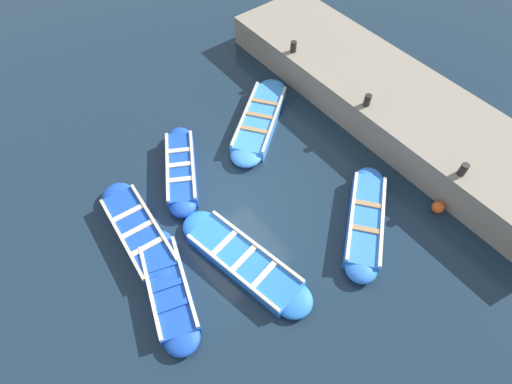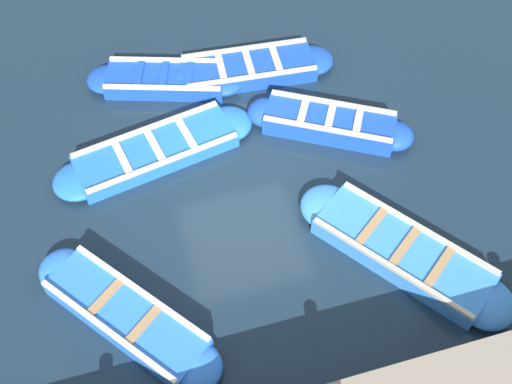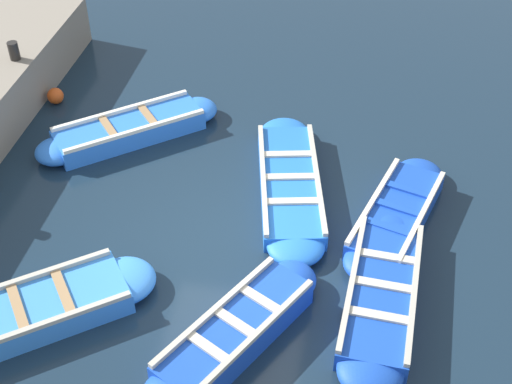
{
  "view_description": "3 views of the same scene",
  "coord_description": "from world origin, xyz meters",
  "px_view_note": "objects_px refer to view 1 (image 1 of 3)",
  "views": [
    {
      "loc": [
        -3.14,
        -4.97,
        9.0
      ],
      "look_at": [
        0.62,
        -0.15,
        0.39
      ],
      "focal_mm": 28.0,
      "sensor_mm": 36.0,
      "label": 1
    },
    {
      "loc": [
        6.6,
        -1.59,
        8.78
      ],
      "look_at": [
        0.67,
        0.09,
        0.19
      ],
      "focal_mm": 42.0,
      "sensor_mm": 36.0,
      "label": 2
    },
    {
      "loc": [
        -1.81,
        7.86,
        7.8
      ],
      "look_at": [
        -0.28,
        -0.92,
        0.33
      ],
      "focal_mm": 50.0,
      "sensor_mm": 36.0,
      "label": 3
    }
  ],
  "objects_px": {
    "bollard_mid_north": "(367,100)",
    "buoy_orange_near": "(438,207)",
    "boat_centre": "(244,261)",
    "boat_drifting": "(139,233)",
    "boat_end_of_row": "(169,288)",
    "boat_inner_gap": "(181,169)",
    "bollard_north": "(463,169)",
    "bollard_mid_south": "(293,47)",
    "boat_bow_out": "(365,220)",
    "boat_tucked": "(260,120)"
  },
  "relations": [
    {
      "from": "boat_drifting",
      "to": "buoy_orange_near",
      "type": "xyz_separation_m",
      "value": [
        6.61,
        -4.17,
        -0.01
      ]
    },
    {
      "from": "boat_bow_out",
      "to": "bollard_mid_south",
      "type": "distance_m",
      "value": 6.27
    },
    {
      "from": "boat_end_of_row",
      "to": "bollard_north",
      "type": "relative_size",
      "value": 9.49
    },
    {
      "from": "boat_inner_gap",
      "to": "bollard_mid_south",
      "type": "relative_size",
      "value": 9.03
    },
    {
      "from": "bollard_north",
      "to": "bollard_mid_south",
      "type": "bearing_deg",
      "value": 90.0
    },
    {
      "from": "boat_inner_gap",
      "to": "boat_tucked",
      "type": "bearing_deg",
      "value": 3.91
    },
    {
      "from": "boat_inner_gap",
      "to": "bollard_mid_north",
      "type": "height_order",
      "value": "bollard_mid_north"
    },
    {
      "from": "boat_end_of_row",
      "to": "boat_centre",
      "type": "distance_m",
      "value": 1.87
    },
    {
      "from": "bollard_north",
      "to": "bollard_mid_south",
      "type": "distance_m",
      "value": 6.47
    },
    {
      "from": "boat_end_of_row",
      "to": "boat_tucked",
      "type": "xyz_separation_m",
      "value": [
        5.06,
        3.01,
        0.01
      ]
    },
    {
      "from": "boat_tucked",
      "to": "buoy_orange_near",
      "type": "xyz_separation_m",
      "value": [
        1.71,
        -5.46,
        -0.01
      ]
    },
    {
      "from": "bollard_north",
      "to": "buoy_orange_near",
      "type": "bearing_deg",
      "value": -166.55
    },
    {
      "from": "boat_end_of_row",
      "to": "boat_bow_out",
      "type": "relative_size",
      "value": 1.02
    },
    {
      "from": "boat_centre",
      "to": "bollard_mid_north",
      "type": "distance_m",
      "value": 5.84
    },
    {
      "from": "boat_bow_out",
      "to": "bollard_north",
      "type": "relative_size",
      "value": 9.29
    },
    {
      "from": "boat_bow_out",
      "to": "bollard_north",
      "type": "xyz_separation_m",
      "value": [
        2.41,
        -0.76,
        1.0
      ]
    },
    {
      "from": "boat_centre",
      "to": "boat_end_of_row",
      "type": "bearing_deg",
      "value": 163.96
    },
    {
      "from": "buoy_orange_near",
      "to": "boat_centre",
      "type": "bearing_deg",
      "value": 158.83
    },
    {
      "from": "boat_drifting",
      "to": "bollard_north",
      "type": "xyz_separation_m",
      "value": [
        7.19,
        -4.03,
        1.02
      ]
    },
    {
      "from": "boat_inner_gap",
      "to": "bollard_mid_south",
      "type": "xyz_separation_m",
      "value": [
        5.28,
        1.35,
        0.98
      ]
    },
    {
      "from": "boat_tucked",
      "to": "bollard_mid_south",
      "type": "xyz_separation_m",
      "value": [
        2.29,
        1.15,
        1.01
      ]
    },
    {
      "from": "boat_inner_gap",
      "to": "boat_tucked",
      "type": "distance_m",
      "value": 2.99
    },
    {
      "from": "boat_centre",
      "to": "bollard_mid_north",
      "type": "xyz_separation_m",
      "value": [
        5.56,
        1.45,
        1.04
      ]
    },
    {
      "from": "boat_tucked",
      "to": "bollard_mid_north",
      "type": "xyz_separation_m",
      "value": [
        2.29,
        -2.09,
        1.01
      ]
    },
    {
      "from": "boat_end_of_row",
      "to": "bollard_north",
      "type": "distance_m",
      "value": 7.78
    },
    {
      "from": "boat_centre",
      "to": "buoy_orange_near",
      "type": "relative_size",
      "value": 12.37
    },
    {
      "from": "boat_centre",
      "to": "bollard_mid_north",
      "type": "height_order",
      "value": "bollard_mid_north"
    },
    {
      "from": "boat_drifting",
      "to": "buoy_orange_near",
      "type": "height_order",
      "value": "boat_drifting"
    },
    {
      "from": "bollard_mid_north",
      "to": "buoy_orange_near",
      "type": "distance_m",
      "value": 3.57
    },
    {
      "from": "boat_drifting",
      "to": "boat_end_of_row",
      "type": "bearing_deg",
      "value": -95.47
    },
    {
      "from": "boat_bow_out",
      "to": "buoy_orange_near",
      "type": "xyz_separation_m",
      "value": [
        1.83,
        -0.9,
        -0.02
      ]
    },
    {
      "from": "boat_tucked",
      "to": "bollard_north",
      "type": "xyz_separation_m",
      "value": [
        2.29,
        -5.32,
        1.01
      ]
    },
    {
      "from": "boat_inner_gap",
      "to": "boat_centre",
      "type": "distance_m",
      "value": 3.34
    },
    {
      "from": "boat_centre",
      "to": "boat_inner_gap",
      "type": "bearing_deg",
      "value": 85.16
    },
    {
      "from": "boat_drifting",
      "to": "bollard_north",
      "type": "relative_size",
      "value": 10.48
    },
    {
      "from": "boat_drifting",
      "to": "boat_bow_out",
      "type": "bearing_deg",
      "value": -34.37
    },
    {
      "from": "boat_centre",
      "to": "bollard_north",
      "type": "distance_m",
      "value": 5.93
    },
    {
      "from": "boat_drifting",
      "to": "boat_centre",
      "type": "relative_size",
      "value": 0.91
    },
    {
      "from": "boat_inner_gap",
      "to": "boat_end_of_row",
      "type": "distance_m",
      "value": 3.5
    },
    {
      "from": "boat_drifting",
      "to": "boat_tucked",
      "type": "relative_size",
      "value": 0.99
    },
    {
      "from": "bollard_mid_south",
      "to": "bollard_mid_north",
      "type": "bearing_deg",
      "value": -90.0
    },
    {
      "from": "boat_end_of_row",
      "to": "bollard_north",
      "type": "bearing_deg",
      "value": -17.41
    },
    {
      "from": "bollard_mid_north",
      "to": "buoy_orange_near",
      "type": "relative_size",
      "value": 1.08
    },
    {
      "from": "boat_centre",
      "to": "buoy_orange_near",
      "type": "height_order",
      "value": "boat_centre"
    },
    {
      "from": "boat_inner_gap",
      "to": "boat_bow_out",
      "type": "xyz_separation_m",
      "value": [
        2.87,
        -4.35,
        -0.02
      ]
    },
    {
      "from": "boat_bow_out",
      "to": "bollard_mid_north",
      "type": "height_order",
      "value": "bollard_mid_north"
    },
    {
      "from": "boat_inner_gap",
      "to": "bollard_mid_south",
      "type": "distance_m",
      "value": 5.53
    },
    {
      "from": "boat_drifting",
      "to": "boat_end_of_row",
      "type": "distance_m",
      "value": 1.74
    },
    {
      "from": "bollard_north",
      "to": "bollard_mid_north",
      "type": "distance_m",
      "value": 3.24
    },
    {
      "from": "boat_tucked",
      "to": "bollard_mid_north",
      "type": "distance_m",
      "value": 3.26
    }
  ]
}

